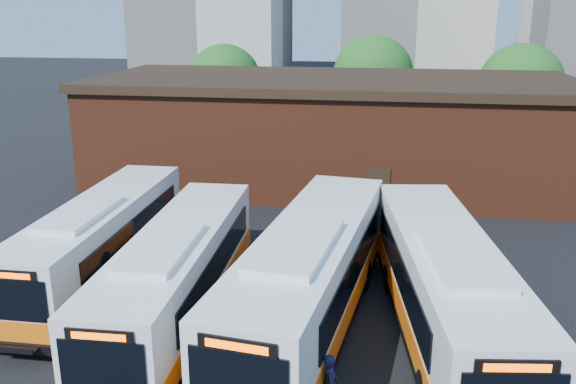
% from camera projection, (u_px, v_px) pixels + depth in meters
% --- Properties ---
extents(ground, '(220.00, 220.00, 0.00)m').
position_uv_depth(ground, '(273.00, 345.00, 19.46)').
color(ground, black).
extents(bus_west, '(2.75, 12.37, 3.36)m').
position_uv_depth(bus_west, '(101.00, 243.00, 23.81)').
color(bus_west, white).
rests_on(bus_west, ground).
extents(bus_midwest, '(3.01, 12.65, 3.42)m').
position_uv_depth(bus_midwest, '(178.00, 280.00, 20.52)').
color(bus_midwest, white).
rests_on(bus_midwest, ground).
extents(bus_mideast, '(4.44, 14.00, 3.76)m').
position_uv_depth(bus_mideast, '(310.00, 283.00, 19.96)').
color(bus_mideast, white).
rests_on(bus_mideast, ground).
extents(bus_east, '(4.50, 13.49, 3.62)m').
position_uv_depth(bus_east, '(445.00, 293.00, 19.37)').
color(bus_east, white).
rests_on(bus_east, ground).
extents(depot_building, '(28.60, 12.60, 6.40)m').
position_uv_depth(depot_building, '(332.00, 129.00, 37.42)').
color(depot_building, '#622B17').
rests_on(depot_building, ground).
extents(tree_west, '(6.00, 6.00, 7.65)m').
position_uv_depth(tree_west, '(225.00, 81.00, 49.90)').
color(tree_west, '#382314').
rests_on(tree_west, ground).
extents(tree_mid, '(6.56, 6.56, 8.36)m').
position_uv_depth(tree_mid, '(373.00, 76.00, 49.81)').
color(tree_mid, '#382314').
rests_on(tree_mid, ground).
extents(tree_east, '(6.24, 6.24, 7.96)m').
position_uv_depth(tree_east, '(520.00, 86.00, 45.36)').
color(tree_east, '#382314').
rests_on(tree_east, ground).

